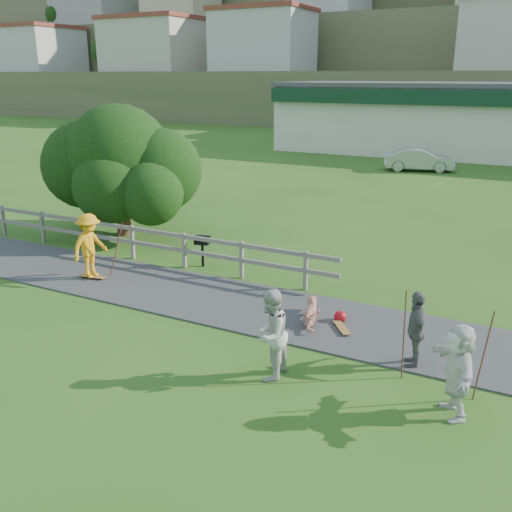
% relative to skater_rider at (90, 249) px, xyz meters
% --- Properties ---
extents(ground, '(260.00, 260.00, 0.00)m').
position_rel_skater_rider_xyz_m(ground, '(3.77, -1.19, -0.92)').
color(ground, '#2C5317').
rests_on(ground, ground).
extents(path, '(34.00, 3.00, 0.04)m').
position_rel_skater_rider_xyz_m(path, '(3.77, 0.31, -0.90)').
color(path, '#3A3A3C').
rests_on(path, ground).
extents(fence, '(15.05, 0.10, 1.10)m').
position_rel_skater_rider_xyz_m(fence, '(-0.85, 2.11, -0.20)').
color(fence, '#69655D').
rests_on(fence, ground).
extents(strip_mall, '(32.50, 10.75, 5.10)m').
position_rel_skater_rider_xyz_m(strip_mall, '(7.77, 33.75, 1.65)').
color(strip_mall, silver).
rests_on(strip_mall, ground).
extents(skater_rider, '(0.76, 1.24, 1.85)m').
position_rel_skater_rider_xyz_m(skater_rider, '(0.00, 0.00, 0.00)').
color(skater_rider, '#F3A416').
rests_on(skater_rider, ground).
extents(skater_fallen, '(1.61, 0.85, 0.57)m').
position_rel_skater_rider_xyz_m(skater_fallen, '(6.76, 0.14, -0.64)').
color(skater_fallen, '#AE6E60').
rests_on(skater_fallen, ground).
extents(spectator_a, '(0.74, 0.92, 1.82)m').
position_rel_skater_rider_xyz_m(spectator_a, '(7.02, -2.60, -0.01)').
color(spectator_a, beige).
rests_on(spectator_a, ground).
extents(spectator_b, '(0.69, 1.03, 1.62)m').
position_rel_skater_rider_xyz_m(spectator_b, '(9.40, -0.84, -0.12)').
color(spectator_b, slate).
rests_on(spectator_b, ground).
extents(spectator_d, '(1.16, 1.64, 1.71)m').
position_rel_skater_rider_xyz_m(spectator_d, '(10.42, -2.28, -0.07)').
color(spectator_d, silver).
rests_on(spectator_d, ground).
extents(car_silver, '(4.40, 2.59, 1.37)m').
position_rel_skater_rider_xyz_m(car_silver, '(3.98, 24.05, -0.24)').
color(car_silver, '#AFB0B7').
rests_on(car_silver, ground).
extents(tree, '(6.08, 6.08, 3.54)m').
position_rel_skater_rider_xyz_m(tree, '(-2.41, 4.26, 0.85)').
color(tree, black).
rests_on(tree, ground).
extents(bbq, '(0.51, 0.44, 0.96)m').
position_rel_skater_rider_xyz_m(bbq, '(2.18, 2.49, -0.45)').
color(bbq, black).
rests_on(bbq, ground).
extents(longboard_rider, '(0.83, 0.32, 0.09)m').
position_rel_skater_rider_xyz_m(longboard_rider, '(0.00, 0.00, -0.88)').
color(longboard_rider, olive).
rests_on(longboard_rider, ground).
extents(longboard_fallen, '(0.64, 0.74, 0.09)m').
position_rel_skater_rider_xyz_m(longboard_fallen, '(7.56, 0.04, -0.88)').
color(longboard_fallen, olive).
rests_on(longboard_fallen, ground).
extents(helmet, '(0.30, 0.30, 0.30)m').
position_rel_skater_rider_xyz_m(helmet, '(7.36, 0.49, -0.78)').
color(helmet, '#A30E17').
rests_on(helmet, ground).
extents(pole_rider, '(0.03, 0.03, 1.80)m').
position_rel_skater_rider_xyz_m(pole_rider, '(0.60, 0.40, -0.03)').
color(pole_rider, brown).
rests_on(pole_rider, ground).
extents(pole_spec_left, '(0.03, 0.03, 1.82)m').
position_rel_skater_rider_xyz_m(pole_spec_left, '(9.30, -1.44, -0.01)').
color(pole_spec_left, brown).
rests_on(pole_spec_left, ground).
extents(pole_spec_right, '(0.03, 0.03, 1.80)m').
position_rel_skater_rider_xyz_m(pole_spec_right, '(10.75, -1.61, -0.02)').
color(pole_spec_right, brown).
rests_on(pole_spec_right, ground).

